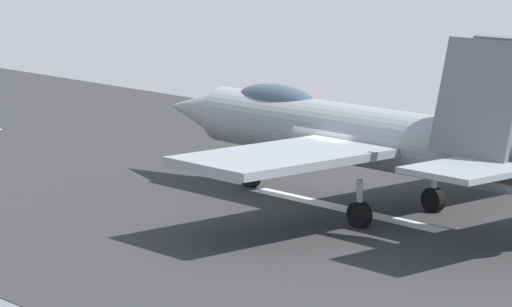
% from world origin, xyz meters
% --- Properties ---
extents(ground_plane, '(400.00, 400.00, 0.00)m').
position_xyz_m(ground_plane, '(0.00, 0.00, 0.00)').
color(ground_plane, slate).
extents(runway_strip, '(240.00, 26.00, 0.02)m').
position_xyz_m(runway_strip, '(-0.02, 0.00, 0.01)').
color(runway_strip, '#313030').
rests_on(runway_strip, ground).
extents(fighter_jet, '(16.72, 13.56, 5.59)m').
position_xyz_m(fighter_jet, '(-0.51, -0.16, 2.39)').
color(fighter_jet, '#91959B').
rests_on(fighter_jet, ground).
extents(crew_person, '(0.67, 0.41, 1.66)m').
position_xyz_m(crew_person, '(16.07, -8.59, 0.83)').
color(crew_person, '#1E2338').
rests_on(crew_person, ground).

